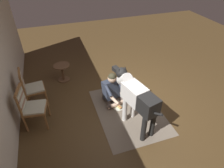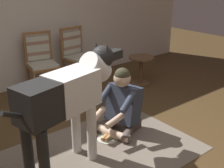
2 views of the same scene
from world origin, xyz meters
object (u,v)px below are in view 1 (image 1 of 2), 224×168
(person_sitting_on_floor, at_px, (112,91))
(large_dog, at_px, (136,96))
(round_side_table, at_px, (62,71))
(dining_chair_left_of_pair, at_px, (30,105))
(hot_dog_on_plate, at_px, (118,107))
(dining_chair_right_of_pair, at_px, (30,86))

(person_sitting_on_floor, distance_m, large_dog, 0.98)
(person_sitting_on_floor, height_order, round_side_table, person_sitting_on_floor)
(dining_chair_left_of_pair, xyz_separation_m, hot_dog_on_plate, (-0.10, -1.93, -0.52))
(person_sitting_on_floor, bearing_deg, round_side_table, 37.98)
(large_dog, height_order, hot_dog_on_plate, large_dog)
(dining_chair_left_of_pair, distance_m, person_sitting_on_floor, 1.88)
(dining_chair_right_of_pair, distance_m, large_dog, 2.49)
(dining_chair_right_of_pair, distance_m, person_sitting_on_floor, 1.94)
(dining_chair_right_of_pair, bearing_deg, dining_chair_left_of_pair, -179.94)
(hot_dog_on_plate, bearing_deg, large_dog, -166.21)
(dining_chair_right_of_pair, bearing_deg, person_sitting_on_floor, -105.49)
(dining_chair_left_of_pair, distance_m, hot_dog_on_plate, 2.00)
(large_dog, bearing_deg, hot_dog_on_plate, 13.79)
(dining_chair_right_of_pair, bearing_deg, round_side_table, -44.80)
(dining_chair_left_of_pair, relative_size, large_dog, 0.64)
(round_side_table, bearing_deg, dining_chair_right_of_pair, 135.20)
(dining_chair_left_of_pair, relative_size, round_side_table, 1.95)
(large_dog, bearing_deg, person_sitting_on_floor, 13.79)
(dining_chair_left_of_pair, height_order, large_dog, large_dog)
(dining_chair_right_of_pair, xyz_separation_m, large_dog, (-1.37, -2.07, 0.24))
(dining_chair_left_of_pair, bearing_deg, large_dog, -108.37)
(dining_chair_left_of_pair, xyz_separation_m, person_sitting_on_floor, (0.16, -1.86, -0.20))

